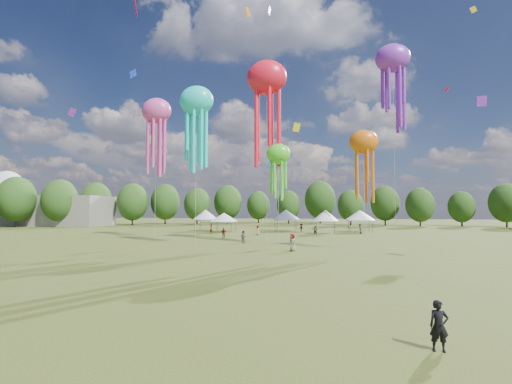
# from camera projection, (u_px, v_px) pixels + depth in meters

# --- Properties ---
(ground) EXTENTS (300.00, 300.00, 0.00)m
(ground) POSITION_uv_depth(u_px,v_px,m) (218.00, 324.00, 14.18)
(ground) COLOR #384416
(ground) RESTS_ON ground
(observer_main) EXTENTS (0.60, 0.40, 1.63)m
(observer_main) POSITION_uv_depth(u_px,v_px,m) (439.00, 326.00, 11.47)
(observer_main) COLOR black
(observer_main) RESTS_ON ground
(spectator_near) EXTENTS (1.00, 0.93, 1.64)m
(spectator_near) POSITION_uv_depth(u_px,v_px,m) (243.00, 237.00, 47.42)
(spectator_near) COLOR gray
(spectator_near) RESTS_ON ground
(spectators_far) EXTENTS (27.78, 32.75, 1.88)m
(spectators_far) POSITION_uv_depth(u_px,v_px,m) (294.00, 231.00, 59.27)
(spectators_far) COLOR gray
(spectators_far) RESTS_ON ground
(festival_tents) EXTENTS (36.41, 12.22, 4.44)m
(festival_tents) POSITION_uv_depth(u_px,v_px,m) (281.00, 215.00, 70.27)
(festival_tents) COLOR #47474C
(festival_tents) RESTS_ON ground
(show_kites) EXTENTS (42.50, 20.77, 31.01)m
(show_kites) POSITION_uv_depth(u_px,v_px,m) (276.00, 105.00, 51.00)
(show_kites) COLOR #19DCD9
(show_kites) RESTS_ON ground
(small_kites) EXTENTS (69.08, 63.52, 45.84)m
(small_kites) POSITION_uv_depth(u_px,v_px,m) (302.00, 54.00, 55.85)
(small_kites) COLOR #19DCD9
(small_kites) RESTS_ON ground
(treeline) EXTENTS (201.57, 95.24, 13.43)m
(treeline) POSITION_uv_depth(u_px,v_px,m) (280.00, 200.00, 76.68)
(treeline) COLOR #38281C
(treeline) RESTS_ON ground
(hangar) EXTENTS (40.00, 12.00, 8.00)m
(hangar) POSITION_uv_depth(u_px,v_px,m) (38.00, 211.00, 97.46)
(hangar) COLOR gray
(hangar) RESTS_ON ground
(radome) EXTENTS (9.00, 9.00, 16.00)m
(radome) POSITION_uv_depth(u_px,v_px,m) (7.00, 191.00, 106.36)
(radome) COLOR white
(radome) RESTS_ON ground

